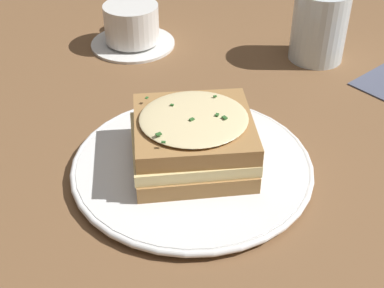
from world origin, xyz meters
The scene contains 5 objects.
ground_plane centered at (0.00, 0.00, 0.00)m, with size 2.40×2.40×0.00m, color brown.
dinner_plate centered at (-0.01, -0.02, 0.01)m, with size 0.26×0.26×0.01m.
sandwich centered at (-0.01, -0.02, 0.04)m, with size 0.17×0.18×0.06m.
teacup_with_saucer centered at (-0.27, 0.18, 0.03)m, with size 0.13×0.13×0.06m.
water_glass centered at (-0.02, 0.30, 0.05)m, with size 0.08×0.08×0.10m, color silver.
Camera 1 is at (0.26, -0.38, 0.37)m, focal length 50.00 mm.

